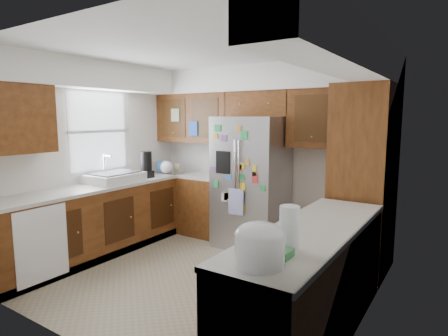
{
  "coord_description": "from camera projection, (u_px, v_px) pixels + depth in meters",
  "views": [
    {
      "loc": [
        2.49,
        -3.26,
        1.79
      ],
      "look_at": [
        0.11,
        0.35,
        1.2
      ],
      "focal_mm": 30.0,
      "sensor_mm": 36.0,
      "label": 1
    }
  ],
  "objects": [
    {
      "name": "floor",
      "position": [
        199.0,
        274.0,
        4.29
      ],
      "size": [
        3.6,
        3.6,
        0.0
      ],
      "primitive_type": "plane",
      "color": "gray",
      "rests_on": "ground"
    },
    {
      "name": "room_shell",
      "position": [
        209.0,
        115.0,
        4.41
      ],
      "size": [
        3.64,
        3.24,
        2.52
      ],
      "color": "white",
      "rests_on": "ground"
    },
    {
      "name": "left_counter_run",
      "position": [
        119.0,
        220.0,
        5.0
      ],
      "size": [
        1.36,
        3.2,
        0.92
      ],
      "color": "#47230D",
      "rests_on": "ground"
    },
    {
      "name": "right_counter_run",
      "position": [
        311.0,
        288.0,
        3.03
      ],
      "size": [
        0.63,
        2.25,
        0.92
      ],
      "color": "#47230D",
      "rests_on": "ground"
    },
    {
      "name": "pantry",
      "position": [
        364.0,
        180.0,
        4.28
      ],
      "size": [
        0.6,
        0.9,
        2.15
      ],
      "primitive_type": "cube",
      "color": "#47230D",
      "rests_on": "ground"
    },
    {
      "name": "fridge",
      "position": [
        251.0,
        182.0,
        5.17
      ],
      "size": [
        0.9,
        0.79,
        1.8
      ],
      "color": "#ADADB2",
      "rests_on": "ground"
    },
    {
      "name": "bridge_cabinet",
      "position": [
        260.0,
        104.0,
        5.21
      ],
      "size": [
        0.96,
        0.34,
        0.35
      ],
      "primitive_type": "cube",
      "color": "#47230D",
      "rests_on": "fridge"
    },
    {
      "name": "fridge_top_items",
      "position": [
        248.0,
        84.0,
        5.25
      ],
      "size": [
        0.67,
        0.31,
        0.25
      ],
      "color": "blue",
      "rests_on": "bridge_cabinet"
    },
    {
      "name": "sink_assembly",
      "position": [
        115.0,
        177.0,
        5.06
      ],
      "size": [
        0.52,
        0.7,
        0.37
      ],
      "color": "white",
      "rests_on": "left_counter_run"
    },
    {
      "name": "left_counter_clutter",
      "position": [
        156.0,
        167.0,
        5.65
      ],
      "size": [
        0.37,
        0.85,
        0.38
      ],
      "color": "black",
      "rests_on": "left_counter_run"
    },
    {
      "name": "rice_cooker",
      "position": [
        260.0,
        244.0,
        2.19
      ],
      "size": [
        0.31,
        0.3,
        0.26
      ],
      "color": "white",
      "rests_on": "right_counter_run"
    },
    {
      "name": "paper_towel",
      "position": [
        289.0,
        228.0,
        2.46
      ],
      "size": [
        0.13,
        0.13,
        0.3
      ],
      "primitive_type": "cylinder",
      "color": "white",
      "rests_on": "right_counter_run"
    }
  ]
}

